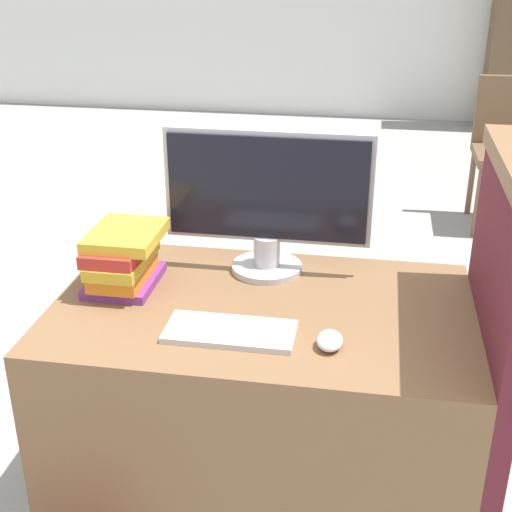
{
  "coord_description": "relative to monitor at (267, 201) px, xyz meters",
  "views": [
    {
      "loc": [
        0.27,
        -1.33,
        1.67
      ],
      "look_at": [
        -0.01,
        0.32,
        0.91
      ],
      "focal_mm": 50.0,
      "sensor_mm": 36.0,
      "label": 1
    }
  ],
  "objects": [
    {
      "name": "far_chair",
      "position": [
        1.11,
        2.47,
        -0.45
      ],
      "size": [
        0.44,
        0.44,
        0.89
      ],
      "rotation": [
        0.0,
        0.0,
        -0.04
      ],
      "color": "brown",
      "rests_on": "ground_plane"
    },
    {
      "name": "monitor",
      "position": [
        0.0,
        0.0,
        0.0
      ],
      "size": [
        0.6,
        0.21,
        0.43
      ],
      "color": "#B7B7BC",
      "rests_on": "desk"
    },
    {
      "name": "carrel_divider",
      "position": [
        0.62,
        -0.26,
        -0.36
      ],
      "size": [
        0.07,
        0.65,
        1.2
      ],
      "color": "#5B1E28",
      "rests_on": "ground_plane"
    },
    {
      "name": "book_stack",
      "position": [
        -0.39,
        -0.17,
        -0.13
      ],
      "size": [
        0.2,
        0.27,
        0.17
      ],
      "color": "#7A3384",
      "rests_on": "desk"
    },
    {
      "name": "desk",
      "position": [
        0.02,
        -0.22,
        -0.59
      ],
      "size": [
        1.14,
        0.72,
        0.74
      ],
      "color": "brown",
      "rests_on": "ground_plane"
    },
    {
      "name": "keyboard",
      "position": [
        -0.03,
        -0.39,
        -0.21
      ],
      "size": [
        0.33,
        0.15,
        0.02
      ],
      "color": "silver",
      "rests_on": "desk"
    },
    {
      "name": "mouse",
      "position": [
        0.22,
        -0.41,
        -0.2
      ],
      "size": [
        0.06,
        0.09,
        0.04
      ],
      "color": "white",
      "rests_on": "desk"
    }
  ]
}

